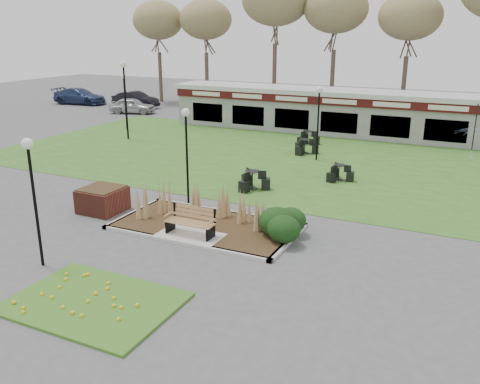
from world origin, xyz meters
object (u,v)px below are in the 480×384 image
at_px(park_bench, 191,221).
at_px(lamp_post_near_right, 186,135).
at_px(car_black, 136,100).
at_px(lamp_post_far_left, 124,89).
at_px(bistro_set_a, 252,183).
at_px(bistro_set_d, 339,175).
at_px(lamp_post_mid_left, 125,83).
at_px(car_silver, 132,106).
at_px(patio_umbrella, 472,144).
at_px(brick_planter, 103,199).
at_px(food_pavilion, 345,112).
at_px(lamp_post_mid_right, 319,107).
at_px(bistro_set_b, 305,149).
at_px(car_blue, 80,96).
at_px(lamp_post_near_left, 31,174).
at_px(bistro_set_c, 307,139).

bearing_deg(park_bench, lamp_post_near_right, 123.14).
bearing_deg(park_bench, car_black, 130.24).
height_order(park_bench, lamp_post_far_left, lamp_post_far_left).
xyz_separation_m(lamp_post_near_right, bistro_set_a, (1.53, 2.84, -2.49)).
xyz_separation_m(bistro_set_d, car_black, (-22.55, 14.77, 0.45)).
relative_size(lamp_post_mid_left, car_silver, 1.29).
height_order(bistro_set_d, patio_umbrella, patio_umbrella).
xyz_separation_m(park_bench, brick_planter, (-4.40, 0.75, -0.11)).
height_order(patio_umbrella, car_silver, patio_umbrella).
distance_m(park_bench, food_pavilion, 19.73).
bearing_deg(lamp_post_mid_right, car_silver, 154.90).
relative_size(bistro_set_a, bistro_set_b, 1.01).
height_order(lamp_post_mid_right, patio_umbrella, lamp_post_mid_right).
bearing_deg(car_black, car_blue, 95.24).
bearing_deg(car_blue, lamp_post_far_left, -131.39).
height_order(lamp_post_near_right, car_black, lamp_post_near_right).
distance_m(lamp_post_mid_left, patio_umbrella, 20.06).
distance_m(food_pavilion, lamp_post_far_left, 14.96).
bearing_deg(lamp_post_near_left, bistro_set_b, 82.09).
bearing_deg(bistro_set_d, patio_umbrella, 36.49).
relative_size(lamp_post_near_left, bistro_set_b, 2.57).
height_order(lamp_post_near_left, bistro_set_c, lamp_post_near_left).
bearing_deg(lamp_post_near_right, brick_planter, -138.35).
bearing_deg(patio_umbrella, lamp_post_mid_left, -178.03).
relative_size(brick_planter, lamp_post_mid_right, 0.39).
xyz_separation_m(lamp_post_mid_right, car_blue, (-26.54, 11.12, -2.10)).
relative_size(brick_planter, car_blue, 0.30).
relative_size(lamp_post_mid_left, lamp_post_far_left, 1.27).
height_order(lamp_post_mid_left, lamp_post_mid_right, lamp_post_mid_left).
distance_m(park_bench, bistro_set_a, 5.81).
bearing_deg(brick_planter, lamp_post_far_left, 124.73).
bearing_deg(car_silver, car_black, 16.74).
xyz_separation_m(bistro_set_b, patio_umbrella, (8.53, -0.44, 1.15)).
xyz_separation_m(lamp_post_mid_left, bistro_set_a, (11.53, -6.28, -3.25)).
bearing_deg(bistro_set_a, lamp_post_near_left, -104.58).
bearing_deg(food_pavilion, park_bench, -90.00).
height_order(bistro_set_a, bistro_set_c, bistro_set_a).
relative_size(lamp_post_mid_left, bistro_set_a, 3.23).
height_order(patio_umbrella, car_black, patio_umbrella).
xyz_separation_m(car_silver, car_blue, (-7.84, 2.36, 0.10)).
height_order(bistro_set_c, bistro_set_d, bistro_set_c).
distance_m(food_pavilion, patio_umbrella, 10.61).
xyz_separation_m(lamp_post_far_left, bistro_set_d, (16.63, -5.82, -2.52)).
xyz_separation_m(bistro_set_b, car_black, (-19.39, 10.35, 0.42)).
bearing_deg(food_pavilion, car_silver, 176.73).
xyz_separation_m(bistro_set_a, car_black, (-19.52, 17.76, 0.42)).
relative_size(bistro_set_b, bistro_set_c, 1.03).
height_order(lamp_post_near_left, bistro_set_d, lamp_post_near_left).
bearing_deg(car_black, food_pavilion, -99.73).
distance_m(bistro_set_a, car_blue, 30.91).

